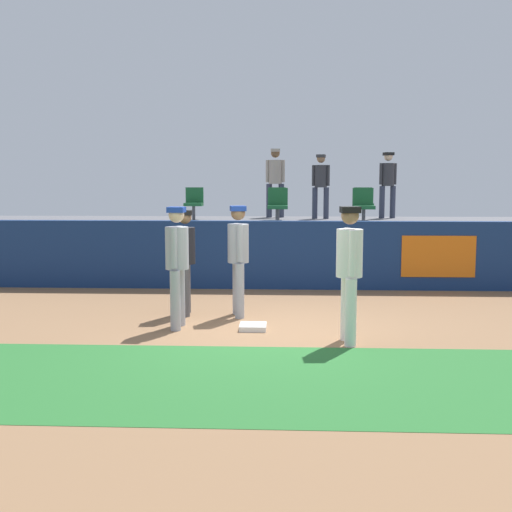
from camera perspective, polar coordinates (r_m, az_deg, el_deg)
name	(u,v)px	position (r m, az deg, el deg)	size (l,w,h in m)	color
ground_plane	(264,331)	(9.21, 0.77, -7.02)	(60.00, 60.00, 0.00)	#846042
grass_foreground_strip	(258,380)	(7.01, 0.17, -11.42)	(18.00, 2.80, 0.01)	#26662B
first_base	(253,327)	(9.32, -0.28, -6.59)	(0.40, 0.40, 0.08)	white
player_fielder_home	(349,265)	(8.45, 8.67, -0.83)	(0.38, 0.59, 1.88)	white
player_runner_visitor	(238,253)	(10.09, -1.67, 0.30)	(0.41, 0.50, 1.83)	#9EA3AD
player_coach_visitor	(177,258)	(9.32, -7.34, -0.22)	(0.37, 0.52, 1.84)	#9EA3AD
player_umpire	(185,255)	(10.27, -6.58, 0.13)	(0.36, 0.49, 1.75)	#4C4C51
field_wall	(271,255)	(12.80, 1.40, 0.10)	(18.00, 0.26, 1.42)	navy
bleacher_platform	(272,246)	(15.37, 1.53, 0.90)	(18.00, 4.80, 1.25)	#59595E
seat_front_center	(278,204)	(14.16, 2.03, 4.86)	(0.46, 0.44, 0.84)	#4C4C51
seat_back_right	(364,202)	(16.09, 9.96, 4.98)	(0.46, 0.44, 0.84)	#4C4C51
seat_back_center	(277,202)	(15.96, 1.97, 5.07)	(0.46, 0.44, 0.84)	#4C4C51
seat_front_right	(363,204)	(14.28, 9.95, 4.78)	(0.47, 0.44, 0.84)	#4C4C51
seat_back_left	(194,202)	(16.13, -5.78, 5.06)	(0.47, 0.44, 0.84)	#4C4C51
spectator_hooded	(388,180)	(17.13, 12.15, 6.90)	(0.48, 0.42, 1.77)	#33384C
spectator_capped	(275,178)	(17.14, 1.80, 7.27)	(0.53, 0.37, 1.89)	#33384C
spectator_casual	(321,182)	(16.53, 6.03, 6.88)	(0.47, 0.38, 1.70)	#33384C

